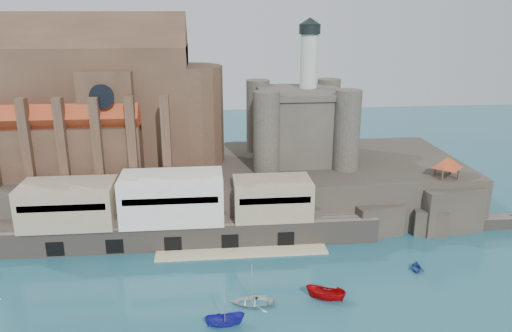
{
  "coord_description": "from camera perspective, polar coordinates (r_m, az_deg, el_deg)",
  "views": [
    {
      "loc": [
        -3.4,
        -60.73,
        40.68
      ],
      "look_at": [
        5.87,
        32.0,
        11.5
      ],
      "focal_mm": 35.0,
      "sensor_mm": 36.0,
      "label": 1
    }
  ],
  "objects": [
    {
      "name": "church",
      "position": [
        106.28,
        -16.98,
        6.58
      ],
      "size": [
        47.0,
        25.93,
        30.51
      ],
      "color": "#452E20",
      "rests_on": "promontory"
    },
    {
      "name": "boat_2",
      "position": [
        70.77,
        -3.57,
        -17.74
      ],
      "size": [
        2.16,
        2.1,
        5.44
      ],
      "primitive_type": "imported",
      "rotation": [
        0.0,
        0.0,
        1.6
      ],
      "color": "#1C1C94",
      "rests_on": "ground"
    },
    {
      "name": "boat_7",
      "position": [
        87.46,
        17.82,
        -11.25
      ],
      "size": [
        3.46,
        2.75,
        3.49
      ],
      "primitive_type": "imported",
      "rotation": [
        0.0,
        0.0,
        5.94
      ],
      "color": "navy",
      "rests_on": "ground"
    },
    {
      "name": "rock_outcrop",
      "position": [
        104.4,
        20.57,
        -4.34
      ],
      "size": [
        14.5,
        10.5,
        8.7
      ],
      "color": "#2A251F",
      "rests_on": "ground"
    },
    {
      "name": "pavilion",
      "position": [
        101.8,
        21.04,
        0.26
      ],
      "size": [
        6.4,
        6.4,
        5.4
      ],
      "color": "#452E20",
      "rests_on": "rock_outcrop"
    },
    {
      "name": "promontory",
      "position": [
        106.34,
        -3.65,
        -2.3
      ],
      "size": [
        100.0,
        36.0,
        10.0
      ],
      "color": "#2A251F",
      "rests_on": "ground"
    },
    {
      "name": "quay",
      "position": [
        90.92,
        -9.59,
        -5.25
      ],
      "size": [
        70.0,
        12.0,
        13.05
      ],
      "color": "#6A6055",
      "rests_on": "ground"
    },
    {
      "name": "castle_keep",
      "position": [
        106.03,
        5.03,
        5.14
      ],
      "size": [
        21.2,
        21.2,
        29.3
      ],
      "color": "#403B32",
      "rests_on": "promontory"
    },
    {
      "name": "boat_6",
      "position": [
        74.94,
        -0.47,
        -15.49
      ],
      "size": [
        1.76,
        4.57,
        6.24
      ],
      "primitive_type": "imported",
      "rotation": [
        0.0,
        0.0,
        4.61
      ],
      "color": "silver",
      "rests_on": "ground"
    },
    {
      "name": "ground",
      "position": [
        73.17,
        -2.17,
        -16.4
      ],
      "size": [
        300.0,
        300.0,
        0.0
      ],
      "primitive_type": "plane",
      "color": "#1B4C5B",
      "rests_on": "ground"
    },
    {
      "name": "boat_5",
      "position": [
        76.62,
        7.92,
        -14.87
      ],
      "size": [
        2.91,
        2.87,
        5.91
      ],
      "primitive_type": "imported",
      "rotation": [
        0.0,
        0.0,
        4.36
      ],
      "color": "#990306",
      "rests_on": "ground"
    }
  ]
}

